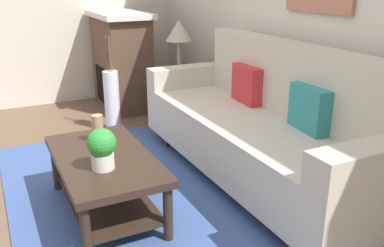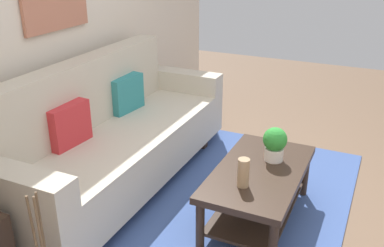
{
  "view_description": "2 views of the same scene",
  "coord_description": "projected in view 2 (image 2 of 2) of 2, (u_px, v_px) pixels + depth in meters",
  "views": [
    {
      "loc": [
        2.62,
        -0.43,
        1.56
      ],
      "look_at": [
        0.02,
        0.86,
        0.54
      ],
      "focal_mm": 39.34,
      "sensor_mm": 36.0,
      "label": 1
    },
    {
      "loc": [
        -2.62,
        -0.53,
        1.96
      ],
      "look_at": [
        0.13,
        0.76,
        0.66
      ],
      "focal_mm": 40.28,
      "sensor_mm": 36.0,
      "label": 2
    }
  ],
  "objects": [
    {
      "name": "couch",
      "position": [
        115.0,
        138.0,
        3.61
      ],
      "size": [
        2.47,
        0.84,
        1.08
      ],
      "color": "beige",
      "rests_on": "ground_plane"
    },
    {
      "name": "floor_vase_branch_b",
      "position": [
        33.0,
        231.0,
        1.83
      ],
      "size": [
        0.03,
        0.02,
        0.36
      ],
      "primitive_type": "cylinder",
      "rotation": [
        0.03,
        -0.05,
        0.0
      ],
      "color": "brown",
      "rests_on": "floor_vase"
    },
    {
      "name": "ground_plane",
      "position": [
        278.0,
        230.0,
        3.16
      ],
      "size": [
        9.74,
        9.74,
        0.0
      ],
      "primitive_type": "plane",
      "color": "brown"
    },
    {
      "name": "throw_pillow_teal",
      "position": [
        126.0,
        94.0,
        3.88
      ],
      "size": [
        0.37,
        0.16,
        0.32
      ],
      "primitive_type": "cube",
      "rotation": [
        0.0,
        0.0,
        -0.12
      ],
      "color": "teal",
      "rests_on": "couch"
    },
    {
      "name": "floor_vase_branch_a",
      "position": [
        42.0,
        228.0,
        1.85
      ],
      "size": [
        0.02,
        0.02,
        0.36
      ],
      "primitive_type": "cylinder",
      "rotation": [
        0.01,
        -0.01,
        0.0
      ],
      "color": "brown",
      "rests_on": "floor_vase"
    },
    {
      "name": "floor_vase_branch_c",
      "position": [
        40.0,
        233.0,
        1.81
      ],
      "size": [
        0.02,
        0.01,
        0.36
      ],
      "primitive_type": "cylinder",
      "rotation": [
        0.01,
        -0.01,
        0.0
      ],
      "color": "brown",
      "rests_on": "floor_vase"
    },
    {
      "name": "tabletop_vase",
      "position": [
        243.0,
        173.0,
        2.86
      ],
      "size": [
        0.08,
        0.08,
        0.2
      ],
      "primitive_type": "cylinder",
      "color": "tan",
      "rests_on": "coffee_table"
    },
    {
      "name": "throw_pillow_crimson",
      "position": [
        69.0,
        125.0,
        3.23
      ],
      "size": [
        0.37,
        0.15,
        0.32
      ],
      "primitive_type": "cube",
      "rotation": [
        0.0,
        0.0,
        -0.08
      ],
      "color": "red",
      "rests_on": "couch"
    },
    {
      "name": "area_rug",
      "position": [
        215.0,
        212.0,
        3.35
      ],
      "size": [
        2.96,
        1.9,
        0.01
      ],
      "primitive_type": "cube",
      "color": "#3D5693",
      "rests_on": "ground_plane"
    },
    {
      "name": "wall_back",
      "position": [
        45.0,
        24.0,
        3.4
      ],
      "size": [
        5.74,
        0.1,
        2.7
      ],
      "primitive_type": "cube",
      "color": "beige",
      "rests_on": "ground_plane"
    },
    {
      "name": "coffee_table",
      "position": [
        259.0,
        183.0,
        3.16
      ],
      "size": [
        1.1,
        0.6,
        0.43
      ],
      "color": "#332319",
      "rests_on": "ground_plane"
    },
    {
      "name": "potted_plant_tabletop",
      "position": [
        275.0,
        143.0,
        3.19
      ],
      "size": [
        0.18,
        0.18,
        0.26
      ],
      "color": "white",
      "rests_on": "coffee_table"
    }
  ]
}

